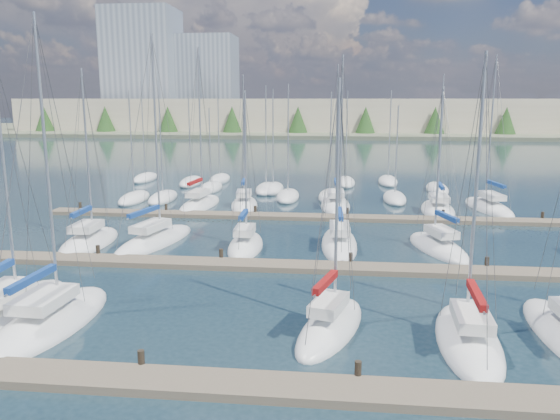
# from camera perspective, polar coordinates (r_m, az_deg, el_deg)

# --- Properties ---
(ground) EXTENTS (400.00, 400.00, 0.00)m
(ground) POSITION_cam_1_polar(r_m,az_deg,el_deg) (75.92, 3.74, 3.96)
(ground) COLOR #1E313C
(ground) RESTS_ON ground
(dock_near) EXTENTS (44.00, 1.93, 1.10)m
(dock_near) POSITION_cam_1_polar(r_m,az_deg,el_deg) (20.08, -3.87, -17.86)
(dock_near) COLOR #6B5E4C
(dock_near) RESTS_ON ground
(dock_mid) EXTENTS (44.00, 1.93, 1.10)m
(dock_mid) POSITION_cam_1_polar(r_m,az_deg,el_deg) (32.88, 0.38, -5.88)
(dock_mid) COLOR #6B5E4C
(dock_mid) RESTS_ON ground
(dock_far) EXTENTS (44.00, 1.93, 1.10)m
(dock_far) POSITION_cam_1_polar(r_m,az_deg,el_deg) (46.38, 2.13, -0.72)
(dock_far) COLOR #6B5E4C
(dock_far) RESTS_ON ground
(sailboat_d) EXTENTS (4.00, 7.23, 11.60)m
(sailboat_d) POSITION_cam_1_polar(r_m,az_deg,el_deg) (24.55, 5.30, -12.06)
(sailboat_d) COLOR white
(sailboat_d) RESTS_ON ground
(sailboat_o) EXTENTS (3.27, 7.02, 12.91)m
(sailboat_o) POSITION_cam_1_polar(r_m,az_deg,el_deg) (51.54, -3.75, 0.56)
(sailboat_o) COLOR white
(sailboat_o) RESTS_ON ground
(sailboat_p) EXTENTS (3.04, 8.26, 13.84)m
(sailboat_p) POSITION_cam_1_polar(r_m,az_deg,el_deg) (51.64, 5.81, 0.53)
(sailboat_p) COLOR white
(sailboat_p) RESTS_ON ground
(sailboat_n) EXTENTS (3.44, 8.80, 15.35)m
(sailboat_n) POSITION_cam_1_polar(r_m,az_deg,el_deg) (52.13, -8.38, 0.59)
(sailboat_n) COLOR white
(sailboat_n) RESTS_ON ground
(sailboat_e) EXTENTS (2.99, 7.96, 12.57)m
(sailboat_e) POSITION_cam_1_polar(r_m,az_deg,el_deg) (24.54, 19.07, -12.70)
(sailboat_e) COLOR white
(sailboat_e) RESTS_ON ground
(sailboat_q) EXTENTS (3.26, 8.25, 11.83)m
(sailboat_q) POSITION_cam_1_polar(r_m,az_deg,el_deg) (51.18, 16.16, 0.02)
(sailboat_q) COLOR white
(sailboat_q) RESTS_ON ground
(sailboat_j) EXTENTS (2.48, 6.56, 11.28)m
(sailboat_j) POSITION_cam_1_polar(r_m,az_deg,el_deg) (37.29, -3.62, -3.73)
(sailboat_j) COLOR white
(sailboat_j) RESTS_ON ground
(sailboat_h) EXTENTS (3.07, 7.60, 12.76)m
(sailboat_h) POSITION_cam_1_polar(r_m,az_deg,el_deg) (40.53, -19.28, -3.14)
(sailboat_h) COLOR white
(sailboat_h) RESTS_ON ground
(sailboat_i) EXTENTS (4.63, 9.65, 15.02)m
(sailboat_i) POSITION_cam_1_polar(r_m,az_deg,el_deg) (39.49, -12.95, -3.13)
(sailboat_i) COLOR white
(sailboat_i) RESTS_ON ground
(sailboat_k) EXTENTS (2.70, 9.04, 13.61)m
(sailboat_k) POSITION_cam_1_polar(r_m,az_deg,el_deg) (38.03, 6.20, -3.47)
(sailboat_k) COLOR white
(sailboat_k) RESTS_ON ground
(sailboat_c) EXTENTS (3.62, 8.80, 14.31)m
(sailboat_c) POSITION_cam_1_polar(r_m,az_deg,el_deg) (27.20, -22.82, -10.58)
(sailboat_c) COLOR white
(sailboat_c) RESTS_ON ground
(sailboat_r) EXTENTS (4.02, 9.30, 14.60)m
(sailboat_r) POSITION_cam_1_polar(r_m,az_deg,el_deg) (53.78, 20.96, 0.27)
(sailboat_r) COLOR white
(sailboat_r) RESTS_ON ground
(sailboat_b) EXTENTS (3.27, 9.54, 12.90)m
(sailboat_b) POSITION_cam_1_polar(r_m,az_deg,el_deg) (28.78, -26.45, -9.69)
(sailboat_b) COLOR white
(sailboat_b) RESTS_ON ground
(sailboat_l) EXTENTS (4.41, 7.84, 11.51)m
(sailboat_l) POSITION_cam_1_polar(r_m,az_deg,el_deg) (38.30, 16.19, -3.78)
(sailboat_l) COLOR white
(sailboat_l) RESTS_ON ground
(distant_boats) EXTENTS (36.93, 20.75, 13.30)m
(distant_boats) POSITION_cam_1_polar(r_m,az_deg,el_deg) (60.22, -1.07, 2.27)
(distant_boats) COLOR #9EA0A5
(distant_boats) RESTS_ON ground
(shoreline) EXTENTS (400.00, 60.00, 38.00)m
(shoreline) POSITION_cam_1_polar(r_m,az_deg,el_deg) (165.80, 0.48, 10.67)
(shoreline) COLOR #666B51
(shoreline) RESTS_ON ground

